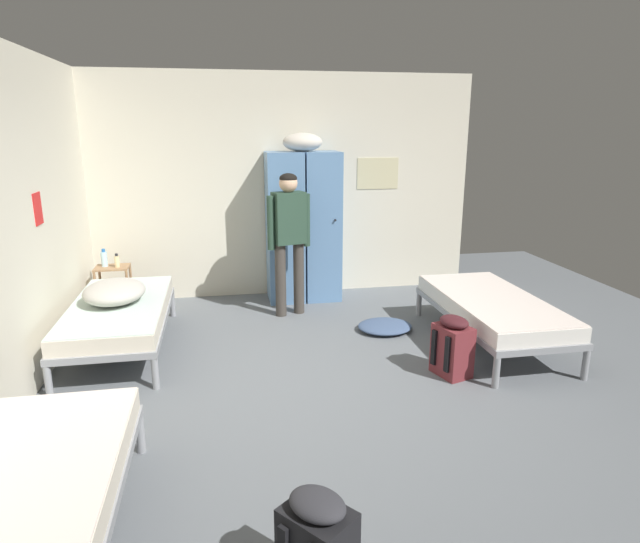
# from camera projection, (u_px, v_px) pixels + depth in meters

# --- Properties ---
(ground_plane) EXTENTS (8.89, 8.89, 0.00)m
(ground_plane) POSITION_uv_depth(u_px,v_px,m) (326.00, 388.00, 4.60)
(ground_plane) COLOR slate
(room_backdrop) EXTENTS (4.89, 5.61, 2.80)m
(room_backdrop) POSITION_uv_depth(u_px,v_px,m) (171.00, 206.00, 5.26)
(room_backdrop) COLOR beige
(room_backdrop) RESTS_ON ground_plane
(locker_bank) EXTENTS (0.90, 0.55, 2.07)m
(locker_bank) POSITION_uv_depth(u_px,v_px,m) (303.00, 224.00, 6.75)
(locker_bank) COLOR #5B84B2
(locker_bank) RESTS_ON ground_plane
(shelf_unit) EXTENTS (0.38, 0.30, 0.57)m
(shelf_unit) POSITION_uv_depth(u_px,v_px,m) (114.00, 285.00, 6.34)
(shelf_unit) COLOR #99704C
(shelf_unit) RESTS_ON ground_plane
(bed_left_front) EXTENTS (0.90, 1.90, 0.49)m
(bed_left_front) POSITION_uv_depth(u_px,v_px,m) (21.00, 500.00, 2.65)
(bed_left_front) COLOR gray
(bed_left_front) RESTS_ON ground_plane
(bed_left_rear) EXTENTS (0.90, 1.90, 0.49)m
(bed_left_rear) POSITION_uv_depth(u_px,v_px,m) (119.00, 313.00, 5.28)
(bed_left_rear) COLOR gray
(bed_left_rear) RESTS_ON ground_plane
(bed_right) EXTENTS (0.90, 1.90, 0.49)m
(bed_right) POSITION_uv_depth(u_px,v_px,m) (492.00, 308.00, 5.45)
(bed_right) COLOR gray
(bed_right) RESTS_ON ground_plane
(bedding_heap) EXTENTS (0.58, 0.68, 0.22)m
(bedding_heap) POSITION_uv_depth(u_px,v_px,m) (114.00, 292.00, 5.24)
(bedding_heap) COLOR #B7B2A8
(bedding_heap) RESTS_ON bed_left_rear
(person_traveler) EXTENTS (0.50, 0.30, 1.64)m
(person_traveler) POSITION_uv_depth(u_px,v_px,m) (289.00, 231.00, 6.14)
(person_traveler) COLOR #3D3833
(person_traveler) RESTS_ON ground_plane
(water_bottle) EXTENTS (0.07, 0.07, 0.21)m
(water_bottle) POSITION_uv_depth(u_px,v_px,m) (104.00, 259.00, 6.26)
(water_bottle) COLOR #B2DBEA
(water_bottle) RESTS_ON shelf_unit
(lotion_bottle) EXTENTS (0.06, 0.06, 0.16)m
(lotion_bottle) POSITION_uv_depth(u_px,v_px,m) (117.00, 261.00, 6.24)
(lotion_bottle) COLOR beige
(lotion_bottle) RESTS_ON shelf_unit
(backpack_maroon) EXTENTS (0.39, 0.38, 0.55)m
(backpack_maroon) POSITION_uv_depth(u_px,v_px,m) (453.00, 347.00, 4.78)
(backpack_maroon) COLOR maroon
(backpack_maroon) RESTS_ON ground_plane
(clothes_pile_denim) EXTENTS (0.59, 0.51, 0.10)m
(clothes_pile_denim) POSITION_uv_depth(u_px,v_px,m) (385.00, 326.00, 5.87)
(clothes_pile_denim) COLOR #42567A
(clothes_pile_denim) RESTS_ON ground_plane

